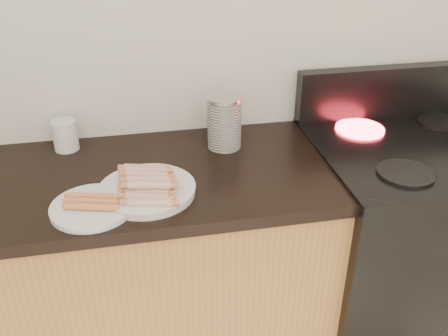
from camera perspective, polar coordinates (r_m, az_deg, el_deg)
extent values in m
cube|color=silver|center=(1.79, -3.98, 16.21)|extent=(4.00, 0.04, 2.60)
cube|color=#AD6836|center=(1.96, -23.04, -14.02)|extent=(2.20, 0.59, 0.86)
cube|color=black|center=(2.13, 19.71, -8.78)|extent=(0.76, 0.65, 0.90)
cube|color=black|center=(1.90, 21.99, 2.20)|extent=(0.76, 0.65, 0.01)
cube|color=black|center=(2.08, 18.54, 8.31)|extent=(0.76, 0.06, 0.20)
cylinder|color=black|center=(1.68, 20.04, -0.56)|extent=(0.18, 0.18, 0.01)
cylinder|color=#FF1E2D|center=(1.94, 15.25, 4.34)|extent=(0.18, 0.18, 0.01)
cylinder|color=black|center=(2.11, 23.64, 4.87)|extent=(0.18, 0.18, 0.01)
cylinder|color=white|center=(1.52, -8.75, -2.63)|extent=(0.34, 0.34, 0.02)
cylinder|color=white|center=(1.48, -14.84, -4.37)|extent=(0.28, 0.28, 0.02)
cylinder|color=maroon|center=(1.42, -8.57, -3.96)|extent=(0.13, 0.06, 0.03)
cylinder|color=maroon|center=(1.44, -8.64, -3.34)|extent=(0.13, 0.06, 0.03)
cylinder|color=maroon|center=(1.47, -8.71, -2.74)|extent=(0.13, 0.06, 0.03)
cylinder|color=maroon|center=(1.49, -8.78, -2.16)|extent=(0.13, 0.06, 0.03)
cylinder|color=maroon|center=(1.52, -8.85, -1.61)|extent=(0.13, 0.06, 0.03)
cylinder|color=maroon|center=(1.54, -8.91, -1.06)|extent=(0.13, 0.06, 0.03)
cylinder|color=maroon|center=(1.57, -8.97, -0.54)|extent=(0.13, 0.06, 0.03)
cylinder|color=maroon|center=(1.59, -9.03, -0.03)|extent=(0.13, 0.06, 0.03)
cylinder|color=maroon|center=(1.45, -8.78, -1.98)|extent=(0.13, 0.06, 0.03)
cylinder|color=maroon|center=(1.48, -8.85, -1.41)|extent=(0.13, 0.06, 0.03)
cylinder|color=maroon|center=(1.50, -8.91, -0.86)|extent=(0.13, 0.06, 0.03)
cylinder|color=maroon|center=(1.53, -8.98, -0.32)|extent=(0.13, 0.06, 0.03)
cylinder|color=#B95F36|center=(1.44, -14.97, -4.31)|extent=(0.14, 0.06, 0.02)
cylinder|color=#B95F36|center=(1.46, -14.93, -3.73)|extent=(0.14, 0.06, 0.02)
cylinder|color=#B95F36|center=(1.49, -14.90, -3.18)|extent=(0.14, 0.06, 0.02)
cylinder|color=silver|center=(1.74, 0.04, 5.10)|extent=(0.12, 0.12, 0.18)
cylinder|color=silver|center=(1.71, 0.04, 7.99)|extent=(0.12, 0.12, 0.01)
cylinder|color=white|center=(1.82, -17.70, 3.59)|extent=(0.09, 0.09, 0.11)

